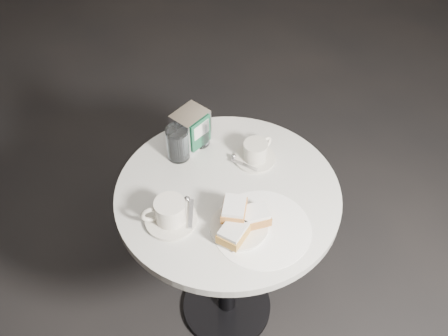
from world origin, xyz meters
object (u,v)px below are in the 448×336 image
(cafe_table, at_px, (228,229))
(napkin_dispenser, at_px, (191,129))
(beignet_plate, at_px, (240,222))
(coffee_cup_right, at_px, (255,152))
(water_glass_right, at_px, (199,131))
(water_glass_left, at_px, (178,144))
(coffee_cup_left, at_px, (170,213))

(cafe_table, distance_m, napkin_dispenser, 0.36)
(beignet_plate, relative_size, coffee_cup_right, 1.23)
(water_glass_right, bearing_deg, water_glass_left, -171.62)
(cafe_table, relative_size, napkin_dispenser, 5.80)
(coffee_cup_right, bearing_deg, cafe_table, -167.95)
(water_glass_left, relative_size, napkin_dispenser, 0.92)
(beignet_plate, distance_m, water_glass_left, 0.35)
(cafe_table, relative_size, water_glass_left, 6.28)
(cafe_table, xyz_separation_m, water_glass_right, (0.05, 0.23, 0.25))
(cafe_table, bearing_deg, water_glass_left, 100.49)
(water_glass_left, distance_m, napkin_dispenser, 0.08)
(napkin_dispenser, bearing_deg, water_glass_right, -46.85)
(cafe_table, distance_m, water_glass_right, 0.34)
(coffee_cup_left, relative_size, coffee_cup_right, 1.31)
(napkin_dispenser, bearing_deg, coffee_cup_right, -69.77)
(coffee_cup_left, bearing_deg, water_glass_left, 73.58)
(cafe_table, relative_size, coffee_cup_right, 4.87)
(coffee_cup_right, distance_m, water_glass_right, 0.20)
(coffee_cup_left, distance_m, water_glass_right, 0.34)
(coffee_cup_right, bearing_deg, water_glass_right, 112.18)
(coffee_cup_left, distance_m, water_glass_left, 0.27)
(beignet_plate, distance_m, napkin_dispenser, 0.39)
(napkin_dispenser, bearing_deg, cafe_table, -110.28)
(beignet_plate, relative_size, coffee_cup_left, 0.94)
(coffee_cup_left, height_order, water_glass_left, water_glass_left)
(water_glass_right, distance_m, napkin_dispenser, 0.03)
(coffee_cup_right, relative_size, water_glass_right, 1.38)
(water_glass_right, xyz_separation_m, napkin_dispenser, (-0.02, 0.01, 0.01))
(water_glass_right, bearing_deg, coffee_cup_right, -59.51)
(coffee_cup_left, height_order, coffee_cup_right, coffee_cup_left)
(beignet_plate, xyz_separation_m, coffee_cup_right, (0.21, 0.19, 0.00))
(cafe_table, distance_m, coffee_cup_right, 0.28)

